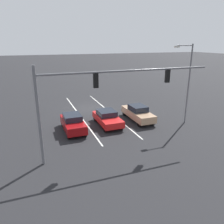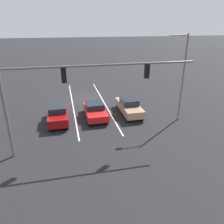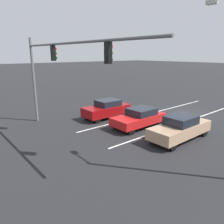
% 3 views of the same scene
% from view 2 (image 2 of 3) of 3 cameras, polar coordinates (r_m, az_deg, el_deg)
% --- Properties ---
extents(ground_plane, '(240.00, 240.00, 0.00)m').
position_cam_2_polar(ground_plane, '(26.84, -6.72, 3.77)').
color(ground_plane, black).
extents(lane_stripe_left_divider, '(0.12, 16.46, 0.01)m').
position_cam_2_polar(lane_stripe_left_divider, '(25.00, -2.10, 2.51)').
color(lane_stripe_left_divider, silver).
rests_on(lane_stripe_left_divider, ground_plane).
extents(lane_stripe_center_divider, '(0.12, 16.46, 0.01)m').
position_cam_2_polar(lane_stripe_center_divider, '(24.63, -10.21, 1.85)').
color(lane_stripe_center_divider, silver).
rests_on(lane_stripe_center_divider, ground_plane).
extents(car_maroon_rightlane_front, '(1.73, 4.13, 1.55)m').
position_cam_2_polar(car_maroon_rightlane_front, '(20.36, -13.96, -0.55)').
color(car_maroon_rightlane_front, maroon).
rests_on(car_maroon_rightlane_front, ground_plane).
extents(car_red_midlane_front, '(1.87, 4.23, 1.41)m').
position_cam_2_polar(car_red_midlane_front, '(20.87, -4.43, 0.47)').
color(car_red_midlane_front, red).
rests_on(car_red_midlane_front, ground_plane).
extents(car_tan_leftlane_front, '(1.71, 4.71, 1.57)m').
position_cam_2_polar(car_tan_leftlane_front, '(21.71, 4.47, 1.51)').
color(car_tan_leftlane_front, tan).
rests_on(car_tan_leftlane_front, ground_plane).
extents(traffic_signal_gantry, '(12.81, 0.37, 6.54)m').
position_cam_2_polar(traffic_signal_gantry, '(14.38, -11.37, 7.04)').
color(traffic_signal_gantry, slate).
rests_on(traffic_signal_gantry, ground_plane).
extents(street_lamp_left_shoulder, '(2.00, 0.24, 7.66)m').
position_cam_2_polar(street_lamp_left_shoulder, '(20.16, 17.64, 9.78)').
color(street_lamp_left_shoulder, slate).
rests_on(street_lamp_left_shoulder, ground_plane).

